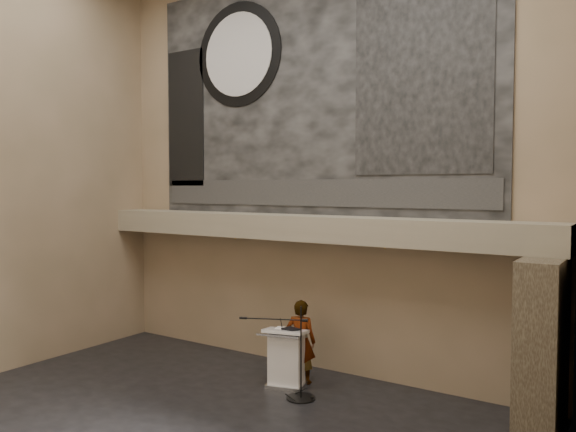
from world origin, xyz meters
The scene contains 17 objects.
wall_back centered at (0.00, 4.00, 4.25)m, with size 10.00×0.02×8.50m, color #816F51.
wall_right centered at (5.00, 0.00, 4.25)m, with size 0.02×8.00×8.50m, color #816F51.
soffit centered at (0.00, 3.60, 2.95)m, with size 10.00×0.80×0.50m, color gray.
sprinkler_left centered at (-1.60, 3.55, 2.67)m, with size 0.04×0.04×0.06m, color #B2893D.
sprinkler_right centered at (1.90, 3.55, 2.67)m, with size 0.04×0.04×0.06m, color #B2893D.
banner centered at (0.00, 3.97, 5.70)m, with size 8.00×0.05×5.00m, color black.
banner_text_strip centered at (0.00, 3.93, 3.65)m, with size 7.76×0.02×0.55m, color #2B2B2B.
banner_clock_rim centered at (-1.80, 3.93, 6.70)m, with size 2.30×2.30×0.02m, color black.
banner_clock_face centered at (-1.80, 3.91, 6.70)m, with size 1.84×1.84×0.02m, color silver.
banner_building_print centered at (2.40, 3.93, 5.80)m, with size 2.60×0.02×3.60m, color black.
banner_brick_print centered at (-3.40, 3.93, 5.40)m, with size 1.10×0.02×3.20m, color black.
stone_pier centered at (4.65, 3.15, 1.35)m, with size 0.60×1.40×2.70m, color #433829.
lectern centered at (0.30, 2.68, 0.55)m, with size 0.90×0.74×1.14m.
binder centered at (0.40, 2.68, 1.12)m, with size 0.28×0.23×0.04m, color black.
papers centered at (0.19, 2.66, 1.10)m, with size 0.22×0.31×0.01m, color white.
speaker_person centered at (0.40, 3.04, 0.80)m, with size 0.59×0.39×1.61m, color white.
mic_stand centered at (0.81, 2.32, 0.23)m, with size 1.27×0.73×1.67m.
Camera 1 is at (6.05, -5.97, 3.78)m, focal length 35.00 mm.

